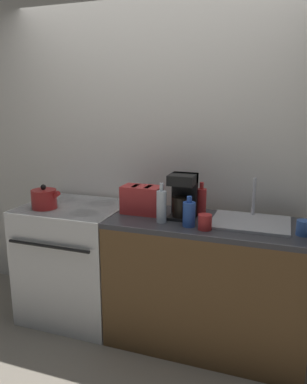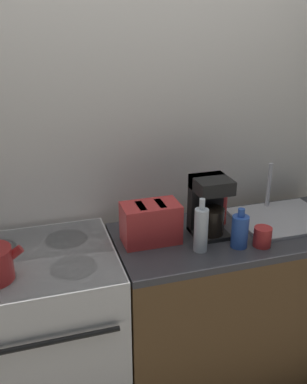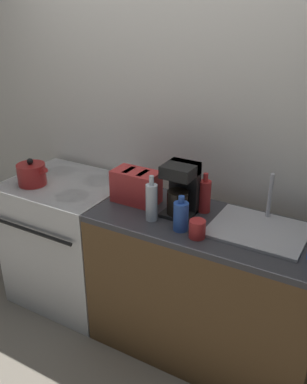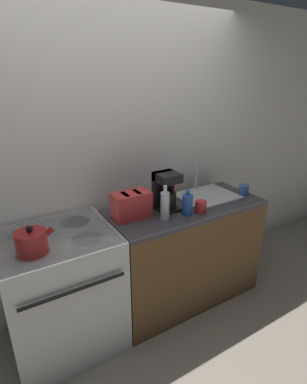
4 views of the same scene
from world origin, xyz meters
name	(u,v)px [view 2 (image 2 of 4)]	position (x,y,z in m)	size (l,w,h in m)	color
wall_back	(132,150)	(0.00, 0.73, 1.30)	(8.00, 0.05, 2.60)	silver
stove	(42,335)	(-0.60, 0.34, 0.48)	(0.78, 0.71, 0.93)	silver
counter_block	(236,303)	(0.49, 0.30, 0.47)	(1.36, 0.60, 0.93)	brown
toaster	(151,223)	(-0.01, 0.33, 1.04)	(0.29, 0.17, 0.20)	red
coffee_maker	(209,205)	(0.30, 0.33, 1.09)	(0.18, 0.19, 0.31)	black
sink_tray	(282,217)	(0.76, 0.36, 0.95)	(0.51, 0.41, 0.28)	#B7B7BC
bottle_blue	(240,231)	(0.39, 0.15, 1.02)	(0.08, 0.08, 0.20)	#2D56B7
bottle_clear	(201,229)	(0.19, 0.17, 1.05)	(0.07, 0.07, 0.27)	silver
bottle_red	(220,206)	(0.41, 0.42, 1.04)	(0.07, 0.07, 0.24)	#B72828
cup_red	(262,237)	(0.50, 0.12, 0.98)	(0.09, 0.09, 0.10)	red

